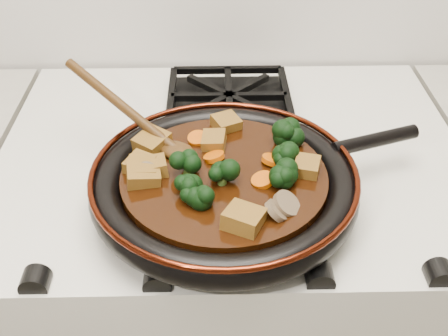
{
  "coord_description": "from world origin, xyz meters",
  "views": [
    {
      "loc": [
        -0.03,
        0.94,
        1.43
      ],
      "look_at": [
        -0.02,
        1.55,
        0.97
      ],
      "focal_mm": 45.0,
      "sensor_mm": 36.0,
      "label": 1
    }
  ],
  "objects": [
    {
      "name": "stove",
      "position": [
        0.0,
        1.69,
        0.45
      ],
      "size": [
        0.76,
        0.6,
        0.9
      ],
      "primitive_type": "cube",
      "color": "silver",
      "rests_on": "ground"
    },
    {
      "name": "burner_grate_front",
      "position": [
        0.0,
        1.55,
        0.91
      ],
      "size": [
        0.23,
        0.23,
        0.03
      ],
      "primitive_type": null,
      "color": "black",
      "rests_on": "stove"
    },
    {
      "name": "burner_grate_back",
      "position": [
        0.0,
        1.83,
        0.91
      ],
      "size": [
        0.23,
        0.23,
        0.03
      ],
      "primitive_type": null,
      "color": "black",
      "rests_on": "stove"
    },
    {
      "name": "skillet",
      "position": [
        -0.01,
        1.55,
        0.94
      ],
      "size": [
        0.49,
        0.37,
        0.05
      ],
      "rotation": [
        0.0,
        0.0,
        0.34
      ],
      "color": "black",
      "rests_on": "burner_grate_front"
    },
    {
      "name": "braising_sauce",
      "position": [
        -0.02,
        1.55,
        0.95
      ],
      "size": [
        0.29,
        0.29,
        0.02
      ],
      "primitive_type": "cylinder",
      "color": "black",
      "rests_on": "skillet"
    },
    {
      "name": "tofu_cube_0",
      "position": [
        -0.13,
        1.56,
        0.97
      ],
      "size": [
        0.05,
        0.05,
        0.03
      ],
      "primitive_type": "cube",
      "rotation": [
        0.09,
        -0.04,
        1.11
      ],
      "color": "brown",
      "rests_on": "braising_sauce"
    },
    {
      "name": "tofu_cube_1",
      "position": [
        -0.12,
        1.62,
        0.97
      ],
      "size": [
        0.06,
        0.06,
        0.03
      ],
      "primitive_type": "cube",
      "rotation": [
        -0.11,
        -0.03,
        2.5
      ],
      "color": "brown",
      "rests_on": "braising_sauce"
    },
    {
      "name": "tofu_cube_2",
      "position": [
        -0.01,
        1.67,
        0.97
      ],
      "size": [
        0.05,
        0.05,
        0.02
      ],
      "primitive_type": "cube",
      "rotation": [
        0.08,
        0.02,
        0.48
      ],
      "color": "brown",
      "rests_on": "braising_sauce"
    },
    {
      "name": "tofu_cube_3",
      "position": [
        0.1,
        1.55,
        0.97
      ],
      "size": [
        0.04,
        0.05,
        0.02
      ],
      "primitive_type": "cube",
      "rotation": [
        -0.0,
        -0.02,
        1.29
      ],
      "color": "brown",
      "rests_on": "braising_sauce"
    },
    {
      "name": "tofu_cube_4",
      "position": [
        0.01,
        1.45,
        0.97
      ],
      "size": [
        0.06,
        0.06,
        0.03
      ],
      "primitive_type": "cube",
      "rotation": [
        0.03,
        0.12,
        1.12
      ],
      "color": "brown",
      "rests_on": "braising_sauce"
    },
    {
      "name": "tofu_cube_5",
      "position": [
        -0.11,
        1.56,
        0.97
      ],
      "size": [
        0.04,
        0.04,
        0.03
      ],
      "primitive_type": "cube",
      "rotation": [
        -0.09,
        -0.1,
        0.18
      ],
      "color": "brown",
      "rests_on": "braising_sauce"
    },
    {
      "name": "tofu_cube_6",
      "position": [
        -0.03,
        1.62,
        0.97
      ],
      "size": [
        0.04,
        0.04,
        0.03
      ],
      "primitive_type": "cube",
      "rotation": [
        -0.09,
        -0.06,
        1.46
      ],
      "color": "brown",
      "rests_on": "braising_sauce"
    },
    {
      "name": "tofu_cube_7",
      "position": [
        -0.13,
        1.55,
        0.97
      ],
      "size": [
        0.04,
        0.05,
        0.03
      ],
      "primitive_type": "cube",
      "rotation": [
        0.1,
        -0.0,
        1.68
      ],
      "color": "brown",
      "rests_on": "braising_sauce"
    },
    {
      "name": "tofu_cube_8",
      "position": [
        -0.12,
        1.54,
        0.97
      ],
      "size": [
        0.05,
        0.05,
        0.03
      ],
      "primitive_type": "cube",
      "rotation": [
        0.12,
        -0.05,
        1.73
      ],
      "color": "brown",
      "rests_on": "braising_sauce"
    },
    {
      "name": "broccoli_floret_0",
      "position": [
        0.08,
        1.63,
        0.97
      ],
      "size": [
        0.08,
        0.09,
        0.06
      ],
      "primitive_type": null,
      "rotation": [
        0.07,
        -0.0,
        0.58
      ],
      "color": "black",
      "rests_on": "braising_sauce"
    },
    {
      "name": "broccoli_floret_1",
      "position": [
        0.07,
        1.53,
        0.97
      ],
      "size": [
        0.09,
        0.08,
        0.07
      ],
      "primitive_type": null,
      "rotation": [
        0.15,
        0.07,
        0.49
      ],
      "color": "black",
      "rests_on": "braising_sauce"
    },
    {
      "name": "broccoli_floret_2",
      "position": [
        -0.05,
        1.49,
        0.97
      ],
      "size": [
        0.07,
        0.08,
        0.07
      ],
      "primitive_type": null,
      "rotation": [
        -0.1,
        0.21,
        1.39
      ],
      "color": "black",
      "rests_on": "braising_sauce"
    },
    {
      "name": "broccoli_floret_3",
      "position": [
        -0.06,
        1.5,
        0.97
      ],
      "size": [
        0.09,
        0.09,
        0.07
      ],
      "primitive_type": null,
      "rotation": [
        -0.08,
        -0.13,
        0.79
      ],
      "color": "black",
      "rests_on": "braising_sauce"
    },
    {
      "name": "broccoli_floret_4",
      "position": [
        -0.02,
        1.53,
        0.97
      ],
      "size": [
        0.09,
        0.09,
        0.07
      ],
      "primitive_type": null,
      "rotation": [
        -0.01,
        0.25,
        0.66
      ],
      "color": "black",
      "rests_on": "braising_sauce"
    },
    {
      "name": "broccoli_floret_5",
      "position": [
        -0.06,
        1.55,
        0.97
      ],
      "size": [
        0.08,
        0.08,
        0.07
      ],
      "primitive_type": null,
      "rotation": [
        0.13,
        -0.24,
        2.04
      ],
      "color": "black",
      "rests_on": "braising_sauce"
    },
    {
      "name": "broccoli_floret_6",
      "position": [
        0.08,
        1.58,
        0.97
      ],
      "size": [
        0.08,
        0.09,
        0.06
      ],
      "primitive_type": null,
      "rotation": [
        -0.06,
        0.18,
        2.03
      ],
      "color": "black",
      "rests_on": "braising_sauce"
    },
    {
      "name": "carrot_coin_0",
      "position": [
        0.05,
        1.58,
        0.96
      ],
      "size": [
        0.03,
        0.03,
        0.02
      ],
      "primitive_type": "cylinder",
      "rotation": [
        -0.17,
        0.2,
        0.0
      ],
      "color": "#C85005",
      "rests_on": "braising_sauce"
    },
    {
      "name": "carrot_coin_1",
      "position": [
        -0.05,
        1.63,
        0.96
      ],
      "size": [
        0.03,
        0.03,
        0.02
      ],
      "primitive_type": "cylinder",
      "rotation": [
        0.21,
        -0.09,
        0.0
      ],
      "color": "#C85005",
      "rests_on": "braising_sauce"
    },
    {
      "name": "carrot_coin_2",
      "position": [
        0.04,
        1.53,
        0.96
      ],
      "size": [
        0.03,
        0.03,
        0.02
      ],
      "primitive_type": "cylinder",
      "rotation": [
        0.08,
        -0.29,
        0.0
      ],
      "color": "#C85005",
      "rests_on": "braising_sauce"
    },
    {
      "name": "carrot_coin_3",
      "position": [
        -0.03,
        1.59,
        0.96
      ],
      "size": [
        0.03,
        0.03,
        0.02
      ],
      "primitive_type": "cylinder",
      "rotation": [
        -0.2,
        -0.27,
        0.0
      ],
      "color": "#C85005",
      "rests_on": "braising_sauce"
    },
    {
      "name": "mushroom_slice_0",
      "position": [
        -0.12,
        1.55,
        0.97
      ],
      "size": [
        0.03,
        0.03,
        0.03
      ],
      "primitive_type": "cylinder",
      "rotation": [
        0.89,
        0.0,
        0.03
      ],
      "color": "brown",
      "rests_on": "braising_sauce"
    },
    {
      "name": "mushroom_slice_1",
      "position": [
        0.06,
        1.48,
        0.97
      ],
      "size": [
        0.05,
        0.05,
        0.03
      ],
      "primitive_type": "cylinder",
      "rotation": [
        0.6,
        0.0,
        1.18
      ],
      "color": "brown",
      "rests_on": "braising_sauce"
    },
    {
      "name": "mushroom_slice_2",
      "position": [
        0.05,
        1.47,
        0.97
      ],
      "size": [
        0.03,
        0.04,
        0.03
      ],
      "primitive_type": "cylinder",
      "rotation": [
        0.77,
        0.0,
        1.7
      ],
      "color": "brown",
      "rests_on": "braising_sauce"
    },
    {
      "name": "wooden_spoon",
      "position": [
        -0.13,
        1.64,
        0.98
      ],
      "size": [
        0.13,
        0.11,
        0.23
      ],
      "rotation": [
        0.0,
        0.0,
        2.46
      ],
      "color": "#3F250D",
      "rests_on": "braising_sauce"
    }
  ]
}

